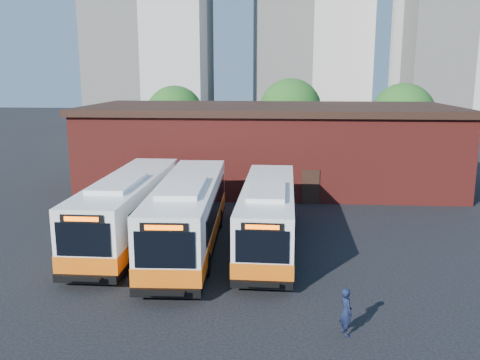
# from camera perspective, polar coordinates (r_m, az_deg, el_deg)

# --- Properties ---
(ground) EXTENTS (220.00, 220.00, 0.00)m
(ground) POSITION_cam_1_polar(r_m,az_deg,el_deg) (22.25, 2.22, -11.62)
(ground) COLOR black
(bus_west) EXTENTS (2.89, 13.41, 3.64)m
(bus_west) POSITION_cam_1_polar(r_m,az_deg,el_deg) (27.86, -12.34, -3.40)
(bus_west) COLOR white
(bus_west) RESTS_ON ground
(bus_midwest) EXTENTS (3.29, 13.75, 3.72)m
(bus_midwest) POSITION_cam_1_polar(r_m,az_deg,el_deg) (26.16, -5.81, -4.11)
(bus_midwest) COLOR white
(bus_midwest) RESTS_ON ground
(bus_mideast) EXTENTS (2.87, 12.65, 3.43)m
(bus_mideast) POSITION_cam_1_polar(r_m,az_deg,el_deg) (26.42, 3.16, -4.20)
(bus_mideast) COLOR white
(bus_mideast) RESTS_ON ground
(transit_worker) EXTENTS (0.60, 0.72, 1.70)m
(transit_worker) POSITION_cam_1_polar(r_m,az_deg,el_deg) (18.38, 11.81, -14.27)
(transit_worker) COLOR black
(transit_worker) RESTS_ON ground
(depot_building) EXTENTS (28.60, 12.60, 6.40)m
(depot_building) POSITION_cam_1_polar(r_m,az_deg,el_deg) (40.78, 3.27, 3.97)
(depot_building) COLOR maroon
(depot_building) RESTS_ON ground
(tree_west) EXTENTS (6.00, 6.00, 7.65)m
(tree_west) POSITION_cam_1_polar(r_m,az_deg,el_deg) (53.63, -7.31, 7.28)
(tree_west) COLOR #382314
(tree_west) RESTS_ON ground
(tree_mid) EXTENTS (6.56, 6.56, 8.36)m
(tree_mid) POSITION_cam_1_polar(r_m,az_deg,el_deg) (54.54, 5.68, 7.85)
(tree_mid) COLOR #382314
(tree_mid) RESTS_ON ground
(tree_east) EXTENTS (6.24, 6.24, 7.96)m
(tree_east) POSITION_cam_1_polar(r_m,az_deg,el_deg) (53.01, 17.81, 6.96)
(tree_east) COLOR #382314
(tree_east) RESTS_ON ground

